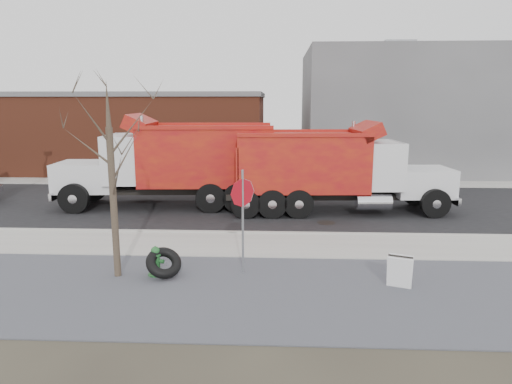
{
  "coord_description": "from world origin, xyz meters",
  "views": [
    {
      "loc": [
        1.07,
        -14.04,
        4.62
      ],
      "look_at": [
        0.3,
        2.27,
        1.4
      ],
      "focal_mm": 32.0,
      "sensor_mm": 36.0,
      "label": 1
    }
  ],
  "objects_px": {
    "truck_tire": "(164,263)",
    "dump_truck_red_b": "(177,161)",
    "fire_hydrant": "(156,262)",
    "dump_truck_red_a": "(331,167)",
    "stop_sign": "(243,204)",
    "sandwich_board": "(400,271)"
  },
  "relations": [
    {
      "from": "stop_sign",
      "to": "sandwich_board",
      "type": "distance_m",
      "value": 4.37
    },
    {
      "from": "truck_tire",
      "to": "fire_hydrant",
      "type": "bearing_deg",
      "value": 154.25
    },
    {
      "from": "sandwich_board",
      "to": "dump_truck_red_a",
      "type": "distance_m",
      "value": 8.36
    },
    {
      "from": "fire_hydrant",
      "to": "dump_truck_red_b",
      "type": "xyz_separation_m",
      "value": [
        -1.17,
        8.32,
        1.69
      ]
    },
    {
      "from": "fire_hydrant",
      "to": "sandwich_board",
      "type": "height_order",
      "value": "sandwich_board"
    },
    {
      "from": "dump_truck_red_a",
      "to": "dump_truck_red_b",
      "type": "bearing_deg",
      "value": 170.93
    },
    {
      "from": "fire_hydrant",
      "to": "dump_truck_red_b",
      "type": "distance_m",
      "value": 8.57
    },
    {
      "from": "stop_sign",
      "to": "sandwich_board",
      "type": "xyz_separation_m",
      "value": [
        4.01,
        -0.86,
        -1.5
      ]
    },
    {
      "from": "fire_hydrant",
      "to": "truck_tire",
      "type": "xyz_separation_m",
      "value": [
        0.25,
        -0.12,
        0.04
      ]
    },
    {
      "from": "sandwich_board",
      "to": "dump_truck_red_b",
      "type": "bearing_deg",
      "value": 152.16
    },
    {
      "from": "truck_tire",
      "to": "dump_truck_red_b",
      "type": "xyz_separation_m",
      "value": [
        -1.42,
        8.44,
        1.65
      ]
    },
    {
      "from": "sandwich_board",
      "to": "dump_truck_red_a",
      "type": "height_order",
      "value": "dump_truck_red_a"
    },
    {
      "from": "dump_truck_red_a",
      "to": "dump_truck_red_b",
      "type": "relative_size",
      "value": 0.97
    },
    {
      "from": "dump_truck_red_b",
      "to": "truck_tire",
      "type": "bearing_deg",
      "value": 95.74
    },
    {
      "from": "truck_tire",
      "to": "stop_sign",
      "type": "height_order",
      "value": "stop_sign"
    },
    {
      "from": "fire_hydrant",
      "to": "truck_tire",
      "type": "relative_size",
      "value": 0.65
    },
    {
      "from": "stop_sign",
      "to": "dump_truck_red_a",
      "type": "bearing_deg",
      "value": 46.58
    },
    {
      "from": "stop_sign",
      "to": "fire_hydrant",
      "type": "bearing_deg",
      "value": 167.86
    },
    {
      "from": "fire_hydrant",
      "to": "dump_truck_red_a",
      "type": "relative_size",
      "value": 0.09
    },
    {
      "from": "fire_hydrant",
      "to": "stop_sign",
      "type": "relative_size",
      "value": 0.29
    },
    {
      "from": "truck_tire",
      "to": "sandwich_board",
      "type": "xyz_separation_m",
      "value": [
        6.1,
        -0.43,
        0.03
      ]
    },
    {
      "from": "stop_sign",
      "to": "truck_tire",
      "type": "bearing_deg",
      "value": 171.96
    }
  ]
}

